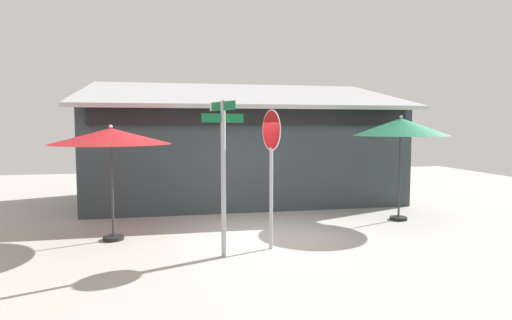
{
  "coord_description": "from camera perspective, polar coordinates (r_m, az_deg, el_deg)",
  "views": [
    {
      "loc": [
        -1.95,
        -9.09,
        2.44
      ],
      "look_at": [
        0.13,
        1.2,
        1.6
      ],
      "focal_mm": 30.26,
      "sensor_mm": 36.0,
      "label": 1
    }
  ],
  "objects": [
    {
      "name": "stop_sign",
      "position": [
        8.42,
        2.04,
        1.12
      ],
      "size": [
        0.18,
        0.79,
        2.75
      ],
      "color": "#A8AAB2",
      "rests_on": "ground"
    },
    {
      "name": "patio_umbrella_forest_green_center",
      "position": [
        11.62,
        18.6,
        4.08
      ],
      "size": [
        2.4,
        2.4,
        2.7
      ],
      "color": "black",
      "rests_on": "ground"
    },
    {
      "name": "ground_plane",
      "position": [
        9.62,
        0.67,
        -10.42
      ],
      "size": [
        28.0,
        28.0,
        0.1
      ],
      "primitive_type": "cube",
      "color": "#ADA8A0"
    },
    {
      "name": "street_sign_post",
      "position": [
        7.95,
        -4.36,
        -0.21
      ],
      "size": [
        0.8,
        0.86,
        2.9
      ],
      "color": "#A8AAB2",
      "rests_on": "ground"
    },
    {
      "name": "patio_umbrella_crimson_left",
      "position": [
        9.55,
        -18.63,
        2.91
      ],
      "size": [
        2.52,
        2.52,
        2.46
      ],
      "color": "black",
      "rests_on": "ground"
    },
    {
      "name": "cafe_building",
      "position": [
        14.24,
        -1.79,
        1.21
      ],
      "size": [
        9.96,
        5.29,
        4.02
      ],
      "color": "#333D42",
      "rests_on": "ground"
    }
  ]
}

